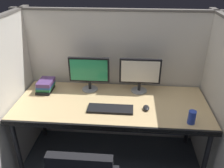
{
  "coord_description": "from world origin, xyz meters",
  "views": [
    {
      "loc": [
        0.17,
        -1.7,
        1.97
      ],
      "look_at": [
        0.0,
        0.35,
        0.92
      ],
      "focal_mm": 37.77,
      "sensor_mm": 36.0,
      "label": 1
    }
  ],
  "objects_px": {
    "book_stack": "(46,85)",
    "monitor_left": "(89,72)",
    "monitor_right": "(140,73)",
    "desk": "(111,107)",
    "computer_mouse": "(146,108)",
    "soda_can": "(192,117)",
    "keyboard_main": "(111,109)"
  },
  "relations": [
    {
      "from": "book_stack",
      "to": "monitor_left",
      "type": "bearing_deg",
      "value": 6.84
    },
    {
      "from": "book_stack",
      "to": "monitor_right",
      "type": "bearing_deg",
      "value": 3.74
    },
    {
      "from": "desk",
      "to": "computer_mouse",
      "type": "bearing_deg",
      "value": -14.69
    },
    {
      "from": "monitor_left",
      "to": "computer_mouse",
      "type": "bearing_deg",
      "value": -30.01
    },
    {
      "from": "soda_can",
      "to": "desk",
      "type": "bearing_deg",
      "value": 159.01
    },
    {
      "from": "computer_mouse",
      "to": "book_stack",
      "type": "relative_size",
      "value": 0.42
    },
    {
      "from": "monitor_left",
      "to": "keyboard_main",
      "type": "bearing_deg",
      "value": -55.61
    },
    {
      "from": "desk",
      "to": "computer_mouse",
      "type": "distance_m",
      "value": 0.36
    },
    {
      "from": "desk",
      "to": "keyboard_main",
      "type": "xyz_separation_m",
      "value": [
        0.0,
        -0.13,
        0.06
      ]
    },
    {
      "from": "desk",
      "to": "book_stack",
      "type": "bearing_deg",
      "value": 164.75
    },
    {
      "from": "computer_mouse",
      "to": "soda_can",
      "type": "distance_m",
      "value": 0.42
    },
    {
      "from": "monitor_right",
      "to": "book_stack",
      "type": "distance_m",
      "value": 1.02
    },
    {
      "from": "computer_mouse",
      "to": "book_stack",
      "type": "distance_m",
      "value": 1.11
    },
    {
      "from": "desk",
      "to": "monitor_left",
      "type": "height_order",
      "value": "monitor_left"
    },
    {
      "from": "monitor_left",
      "to": "monitor_right",
      "type": "bearing_deg",
      "value": 0.98
    },
    {
      "from": "keyboard_main",
      "to": "desk",
      "type": "bearing_deg",
      "value": 91.16
    },
    {
      "from": "desk",
      "to": "book_stack",
      "type": "height_order",
      "value": "book_stack"
    },
    {
      "from": "keyboard_main",
      "to": "soda_can",
      "type": "xyz_separation_m",
      "value": [
        0.71,
        -0.15,
        0.05
      ]
    },
    {
      "from": "computer_mouse",
      "to": "soda_can",
      "type": "relative_size",
      "value": 0.79
    },
    {
      "from": "monitor_right",
      "to": "keyboard_main",
      "type": "distance_m",
      "value": 0.52
    },
    {
      "from": "monitor_left",
      "to": "computer_mouse",
      "type": "distance_m",
      "value": 0.72
    },
    {
      "from": "keyboard_main",
      "to": "computer_mouse",
      "type": "relative_size",
      "value": 4.48
    },
    {
      "from": "monitor_left",
      "to": "keyboard_main",
      "type": "xyz_separation_m",
      "value": [
        0.26,
        -0.38,
        -0.2
      ]
    },
    {
      "from": "desk",
      "to": "soda_can",
      "type": "xyz_separation_m",
      "value": [
        0.72,
        -0.27,
        0.11
      ]
    },
    {
      "from": "desk",
      "to": "keyboard_main",
      "type": "height_order",
      "value": "keyboard_main"
    },
    {
      "from": "desk",
      "to": "computer_mouse",
      "type": "xyz_separation_m",
      "value": [
        0.34,
        -0.09,
        0.07
      ]
    },
    {
      "from": "desk",
      "to": "monitor_right",
      "type": "xyz_separation_m",
      "value": [
        0.28,
        0.27,
        0.27
      ]
    },
    {
      "from": "book_stack",
      "to": "soda_can",
      "type": "bearing_deg",
      "value": -18.14
    },
    {
      "from": "monitor_right",
      "to": "soda_can",
      "type": "distance_m",
      "value": 0.71
    },
    {
      "from": "desk",
      "to": "keyboard_main",
      "type": "distance_m",
      "value": 0.14
    },
    {
      "from": "keyboard_main",
      "to": "computer_mouse",
      "type": "height_order",
      "value": "computer_mouse"
    },
    {
      "from": "monitor_right",
      "to": "soda_can",
      "type": "bearing_deg",
      "value": -50.89
    }
  ]
}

